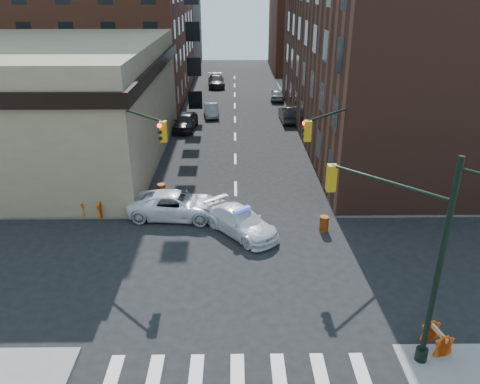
{
  "coord_description": "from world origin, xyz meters",
  "views": [
    {
      "loc": [
        -0.07,
        -19.53,
        12.89
      ],
      "look_at": [
        0.23,
        4.47,
        2.2
      ],
      "focal_mm": 35.0,
      "sensor_mm": 36.0,
      "label": 1
    }
  ],
  "objects_px": {
    "police_car": "(241,222)",
    "barricade_se_a": "(437,339)",
    "barrel_bank": "(162,191)",
    "parked_car_wfar": "(211,110)",
    "pedestrian_a": "(128,199)",
    "pedestrian_b": "(102,191)",
    "parked_car_wnear": "(186,121)",
    "barricade_nw_a": "(121,196)",
    "barrel_road": "(324,224)",
    "pickup": "(176,205)",
    "parked_car_enear": "(289,114)"
  },
  "relations": [
    {
      "from": "police_car",
      "to": "parked_car_wfar",
      "type": "height_order",
      "value": "police_car"
    },
    {
      "from": "parked_car_wnear",
      "to": "pedestrian_a",
      "type": "xyz_separation_m",
      "value": [
        -1.74,
        -18.35,
        0.26
      ]
    },
    {
      "from": "pickup",
      "to": "barricade_nw_a",
      "type": "relative_size",
      "value": 4.76
    },
    {
      "from": "police_car",
      "to": "barrel_bank",
      "type": "xyz_separation_m",
      "value": [
        -5.15,
        4.92,
        -0.25
      ]
    },
    {
      "from": "barrel_road",
      "to": "barrel_bank",
      "type": "distance_m",
      "value": 10.94
    },
    {
      "from": "pedestrian_b",
      "to": "barrel_bank",
      "type": "bearing_deg",
      "value": 31.67
    },
    {
      "from": "police_car",
      "to": "barrel_road",
      "type": "bearing_deg",
      "value": -36.76
    },
    {
      "from": "police_car",
      "to": "pickup",
      "type": "relative_size",
      "value": 0.88
    },
    {
      "from": "parked_car_wfar",
      "to": "barrel_bank",
      "type": "relative_size",
      "value": 4.24
    },
    {
      "from": "pedestrian_b",
      "to": "parked_car_wfar",
      "type": "bearing_deg",
      "value": 87.39
    },
    {
      "from": "parked_car_enear",
      "to": "pedestrian_a",
      "type": "xyz_separation_m",
      "value": [
        -12.0,
        -21.23,
        0.32
      ]
    },
    {
      "from": "barricade_se_a",
      "to": "barricade_nw_a",
      "type": "distance_m",
      "value": 19.96
    },
    {
      "from": "pedestrian_a",
      "to": "barrel_road",
      "type": "bearing_deg",
      "value": 0.57
    },
    {
      "from": "police_car",
      "to": "pedestrian_a",
      "type": "relative_size",
      "value": 2.66
    },
    {
      "from": "barrel_road",
      "to": "pickup",
      "type": "bearing_deg",
      "value": 167.41
    },
    {
      "from": "pedestrian_a",
      "to": "barrel_road",
      "type": "relative_size",
      "value": 2.05
    },
    {
      "from": "parked_car_wfar",
      "to": "pedestrian_a",
      "type": "distance_m",
      "value": 23.7
    },
    {
      "from": "police_car",
      "to": "barrel_bank",
      "type": "relative_size",
      "value": 5.27
    },
    {
      "from": "parked_car_wfar",
      "to": "barrel_bank",
      "type": "height_order",
      "value": "parked_car_wfar"
    },
    {
      "from": "pickup",
      "to": "barrel_road",
      "type": "relative_size",
      "value": 6.18
    },
    {
      "from": "parked_car_enear",
      "to": "barricade_se_a",
      "type": "xyz_separation_m",
      "value": [
        2.08,
        -32.93,
        -0.18
      ]
    },
    {
      "from": "police_car",
      "to": "pickup",
      "type": "xyz_separation_m",
      "value": [
        -3.84,
        2.11,
        0.06
      ]
    },
    {
      "from": "parked_car_wfar",
      "to": "barricade_se_a",
      "type": "relative_size",
      "value": 3.47
    },
    {
      "from": "parked_car_wfar",
      "to": "parked_car_enear",
      "type": "distance_m",
      "value": 8.28
    },
    {
      "from": "pickup",
      "to": "parked_car_enear",
      "type": "bearing_deg",
      "value": -17.39
    },
    {
      "from": "pedestrian_b",
      "to": "pedestrian_a",
      "type": "bearing_deg",
      "value": -23.95
    },
    {
      "from": "police_car",
      "to": "pedestrian_b",
      "type": "height_order",
      "value": "pedestrian_b"
    },
    {
      "from": "parked_car_enear",
      "to": "barricade_nw_a",
      "type": "xyz_separation_m",
      "value": [
        -12.82,
        -19.66,
        -0.17
      ]
    },
    {
      "from": "parked_car_enear",
      "to": "barricade_nw_a",
      "type": "height_order",
      "value": "parked_car_enear"
    },
    {
      "from": "parked_car_wnear",
      "to": "barricade_se_a",
      "type": "xyz_separation_m",
      "value": [
        12.34,
        -30.05,
        -0.24
      ]
    },
    {
      "from": "pickup",
      "to": "parked_car_wfar",
      "type": "xyz_separation_m",
      "value": [
        1.07,
        23.56,
        -0.13
      ]
    },
    {
      "from": "parked_car_wfar",
      "to": "pedestrian_a",
      "type": "relative_size",
      "value": 2.14
    },
    {
      "from": "barrel_bank",
      "to": "police_car",
      "type": "bearing_deg",
      "value": -43.68
    },
    {
      "from": "pedestrian_b",
      "to": "barricade_nw_a",
      "type": "height_order",
      "value": "pedestrian_b"
    },
    {
      "from": "parked_car_wfar",
      "to": "barricade_nw_a",
      "type": "relative_size",
      "value": 3.37
    },
    {
      "from": "pickup",
      "to": "barrel_road",
      "type": "distance_m",
      "value": 8.78
    },
    {
      "from": "parked_car_wfar",
      "to": "pedestrian_b",
      "type": "height_order",
      "value": "pedestrian_b"
    },
    {
      "from": "parked_car_wnear",
      "to": "pedestrian_a",
      "type": "height_order",
      "value": "pedestrian_a"
    },
    {
      "from": "pedestrian_a",
      "to": "pedestrian_b",
      "type": "height_order",
      "value": "pedestrian_a"
    },
    {
      "from": "police_car",
      "to": "barricade_se_a",
      "type": "bearing_deg",
      "value": -91.27
    },
    {
      "from": "pedestrian_b",
      "to": "barricade_se_a",
      "type": "height_order",
      "value": "pedestrian_b"
    },
    {
      "from": "pickup",
      "to": "pedestrian_a",
      "type": "bearing_deg",
      "value": 91.64
    },
    {
      "from": "pickup",
      "to": "police_car",
      "type": "bearing_deg",
      "value": -113.25
    },
    {
      "from": "barrel_road",
      "to": "barricade_se_a",
      "type": "relative_size",
      "value": 0.79
    },
    {
      "from": "barrel_bank",
      "to": "parked_car_wfar",
      "type": "bearing_deg",
      "value": 83.47
    },
    {
      "from": "pickup",
      "to": "barrel_road",
      "type": "bearing_deg",
      "value": -97.05
    },
    {
      "from": "parked_car_wnear",
      "to": "barrel_road",
      "type": "distance_m",
      "value": 22.68
    },
    {
      "from": "pedestrian_b",
      "to": "parked_car_enear",
      "type": "bearing_deg",
      "value": 67.4
    },
    {
      "from": "parked_car_wfar",
      "to": "barrel_bank",
      "type": "bearing_deg",
      "value": -103.05
    },
    {
      "from": "pedestrian_b",
      "to": "barrel_road",
      "type": "distance_m",
      "value": 13.84
    }
  ]
}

